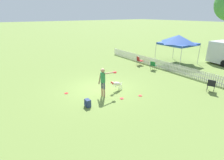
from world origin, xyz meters
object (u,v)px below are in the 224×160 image
frisbee_midfield (122,98)px  folding_chair_center (139,60)px  canopy_tent_main (178,40)px  backpack_on_grass (88,103)px  leaping_dog (117,84)px  frisbee_near_dog (66,93)px  folding_chair_green_right (211,84)px  frisbee_near_handler (140,96)px  folding_chair_blue_left (153,65)px  handler_person (104,79)px

frisbee_midfield → folding_chair_center: folding_chair_center is taller
frisbee_midfield → canopy_tent_main: bearing=108.7°
backpack_on_grass → canopy_tent_main: bearing=104.0°
leaping_dog → frisbee_near_dog: leaping_dog is taller
backpack_on_grass → folding_chair_green_right: 7.96m
frisbee_near_handler → backpack_on_grass: 3.34m
backpack_on_grass → folding_chair_blue_left: size_ratio=0.53×
frisbee_midfield → frisbee_near_dog: bearing=-136.7°
leaping_dog → folding_chair_center: 6.49m
leaping_dog → frisbee_midfield: bearing=148.0°
leaping_dog → backpack_on_grass: bearing=98.0°
frisbee_near_dog → folding_chair_blue_left: size_ratio=0.28×
frisbee_near_dog → backpack_on_grass: backpack_on_grass is taller
leaping_dog → frisbee_midfield: size_ratio=5.12×
frisbee_near_dog → canopy_tent_main: size_ratio=0.07×
frisbee_near_handler → folding_chair_green_right: bearing=63.1°
frisbee_near_handler → frisbee_near_dog: (-2.95, -3.61, 0.00)m
frisbee_midfield → folding_chair_center: (-4.76, 5.86, 0.50)m
frisbee_midfield → backpack_on_grass: 2.13m
handler_person → frisbee_near_dog: (-1.65, -1.78, -1.11)m
frisbee_midfield → folding_chair_blue_left: 6.53m
frisbee_midfield → frisbee_near_handler: bearing=73.1°
leaping_dog → folding_chair_blue_left: size_ratio=1.44×
leaping_dog → folding_chair_center: folding_chair_center is taller
frisbee_near_handler → frisbee_midfield: bearing=-106.9°
handler_person → folding_chair_green_right: (3.42, 6.01, -0.62)m
folding_chair_blue_left → frisbee_near_dog: bearing=75.6°
backpack_on_grass → canopy_tent_main: (-2.89, 11.60, 2.13)m
leaping_dog → folding_chair_center: size_ratio=1.32×
folding_chair_blue_left → canopy_tent_main: canopy_tent_main is taller
frisbee_near_dog → folding_chair_green_right: folding_chair_green_right is taller
frisbee_near_dog → folding_chair_center: size_ratio=0.26×
frisbee_near_handler → backpack_on_grass: bearing=-101.7°
handler_person → canopy_tent_main: 10.49m
handler_person → folding_chair_blue_left: (-1.97, 6.48, -0.65)m
frisbee_near_dog → leaping_dog: bearing=63.7°
frisbee_near_handler → folding_chair_green_right: size_ratio=0.27×
backpack_on_grass → folding_chair_blue_left: 8.34m
leaping_dog → frisbee_near_dog: 3.28m
leaping_dog → frisbee_near_handler: leaping_dog is taller
handler_person → frisbee_midfield: size_ratio=7.95×
leaping_dog → frisbee_near_dog: bearing=53.6°
leaping_dog → folding_chair_center: (-3.60, 5.40, 0.05)m
frisbee_near_handler → frisbee_near_dog: 4.66m
frisbee_near_handler → leaping_dog: bearing=-155.3°
backpack_on_grass → folding_chair_green_right: bearing=69.4°
backpack_on_grass → folding_chair_green_right: size_ratio=0.51×
frisbee_near_handler → frisbee_midfield: 1.22m
frisbee_midfield → backpack_on_grass: bearing=-98.8°
leaping_dog → folding_chair_center: bearing=-66.4°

